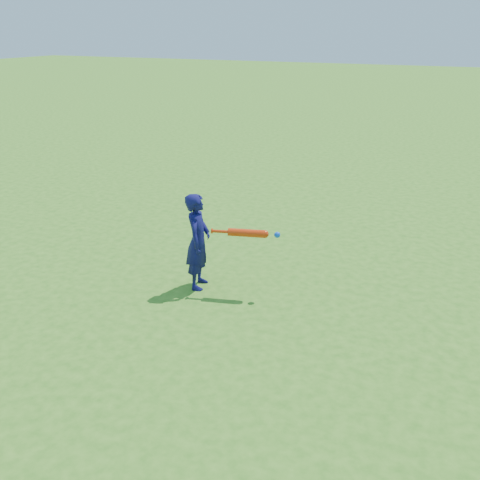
# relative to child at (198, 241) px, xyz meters

# --- Properties ---
(ground) EXTENTS (80.00, 80.00, 0.00)m
(ground) POSITION_rel_child_xyz_m (0.72, 0.34, -0.58)
(ground) COLOR #37761C
(ground) RESTS_ON ground
(child) EXTENTS (0.37, 0.48, 1.17)m
(child) POSITION_rel_child_xyz_m (0.00, 0.00, 0.00)
(child) COLOR #11104D
(child) RESTS_ON ground
(bat_swing) EXTENTS (0.78, 0.26, 0.09)m
(bat_swing) POSITION_rel_child_xyz_m (0.61, 0.11, 0.16)
(bat_swing) COLOR red
(bat_swing) RESTS_ON ground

